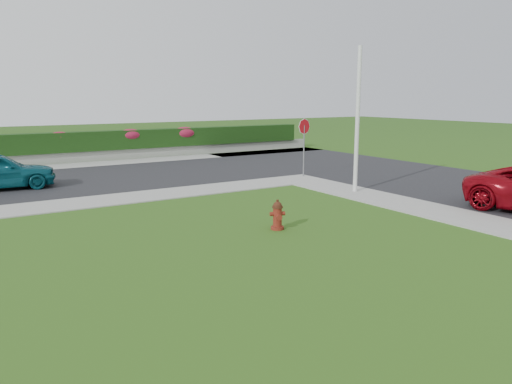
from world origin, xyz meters
TOP-DOWN VIEW (x-y plane):
  - ground at (0.00, 0.00)m, footprint 120.00×120.00m
  - street_right at (12.00, 4.00)m, footprint 8.00×32.00m
  - curb_corner at (7.00, 9.00)m, footprint 2.00×2.00m
  - sidewalk_beyond at (-1.00, 19.00)m, footprint 34.00×2.00m
  - retaining_wall at (-1.00, 20.50)m, footprint 34.00×0.40m
  - hedge at (-1.00, 20.60)m, footprint 32.00×0.90m
  - fire_hydrant at (1.44, 2.55)m, footprint 0.44×0.42m
  - utility_pole at (7.13, 5.49)m, footprint 0.16×0.16m
  - stop_sign at (7.70, 9.51)m, footprint 0.73×0.14m
  - flower_clump_d at (-0.80, 20.50)m, footprint 1.10×0.71m
  - flower_clump_e at (3.20, 20.50)m, footprint 1.41×0.91m
  - flower_clump_f at (6.68, 20.50)m, footprint 1.49×0.96m

SIDE VIEW (x-z plane):
  - ground at x=0.00m, z-range 0.00..0.00m
  - street_right at x=12.00m, z-range 0.00..0.04m
  - curb_corner at x=7.00m, z-range 0.00..0.04m
  - sidewalk_beyond at x=-1.00m, z-range 0.00..0.04m
  - retaining_wall at x=-1.00m, z-range 0.00..0.60m
  - fire_hydrant at x=1.44m, z-range -0.02..0.83m
  - hedge at x=-1.00m, z-range 0.60..1.70m
  - flower_clump_f at x=6.68m, z-range 1.03..1.78m
  - flower_clump_e at x=3.20m, z-range 1.07..1.77m
  - flower_clump_d at x=-0.80m, z-range 1.21..1.76m
  - stop_sign at x=7.70m, z-range 0.66..3.35m
  - utility_pole at x=7.13m, z-range 0.00..5.52m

